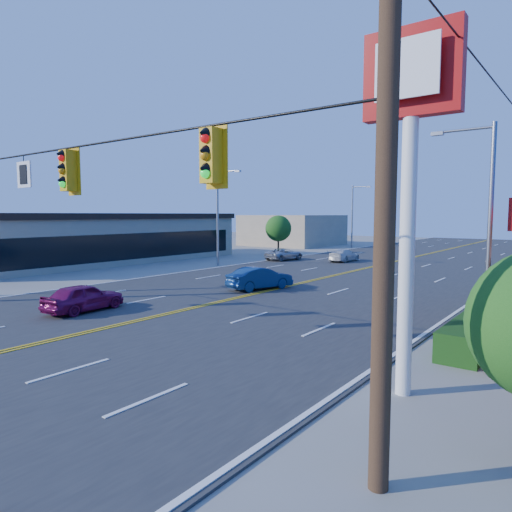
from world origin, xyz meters
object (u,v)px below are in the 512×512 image
Objects in this scene: car_magenta at (84,299)px; car_white at (344,256)px; car_blue at (260,279)px; car_silver at (284,255)px; signal_span at (4,195)px; kfc_pylon at (410,138)px.

car_white is (-0.43, 26.39, -0.05)m from car_magenta.
car_blue reaches higher than car_silver.
car_silver is at bearing -82.25° from car_magenta.
signal_span reaches higher than car_magenta.
kfc_pylon is 32.15m from car_silver.
car_blue is 0.99× the size of car_silver.
car_blue is 16.78m from car_silver.
car_white is 1.00× the size of car_silver.
car_blue is 0.98× the size of car_white.
car_white is 5.45m from car_silver.
car_blue reaches higher than car_white.
kfc_pylon is 16.34m from car_blue.
car_magenta is at bearing 125.08° from signal_span.
signal_span is 6.22× the size of car_silver.
car_white is (-14.79, 27.01, -5.47)m from kfc_pylon.
car_magenta reaches higher than car_silver.
signal_span reaches higher than car_silver.
kfc_pylon is at bearing 138.20° from car_silver.
car_silver is (-4.97, -2.25, -0.03)m from car_white.
car_white is at bearing -62.04° from car_blue.
car_white is at bearing -93.92° from car_magenta.
car_magenta is at bearing 177.54° from kfc_pylon.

